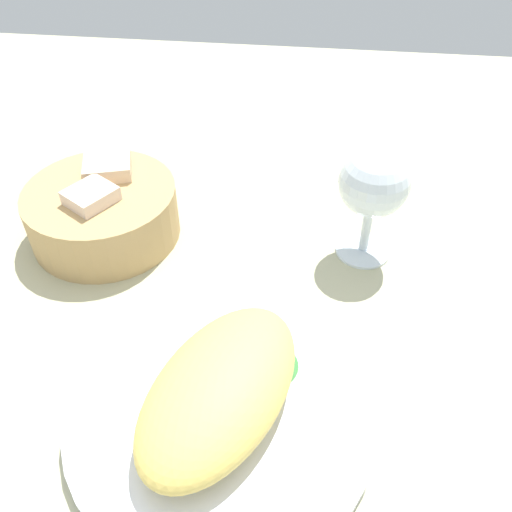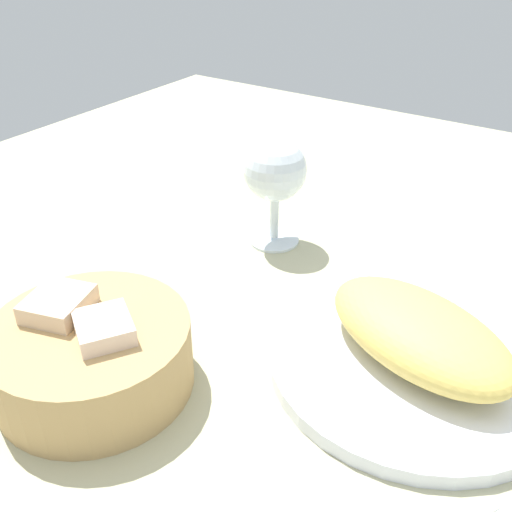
% 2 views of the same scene
% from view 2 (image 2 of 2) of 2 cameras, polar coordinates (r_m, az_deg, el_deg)
% --- Properties ---
extents(ground_plane, '(1.40, 1.40, 0.02)m').
position_cam_2_polar(ground_plane, '(0.55, 5.83, -10.15)').
color(ground_plane, '#B2AF8A').
extents(plate, '(0.25, 0.25, 0.01)m').
position_cam_2_polar(plate, '(0.54, 15.01, -9.76)').
color(plate, silver).
rests_on(plate, ground_plane).
extents(omelette, '(0.20, 0.16, 0.05)m').
position_cam_2_polar(omelette, '(0.52, 15.48, -7.15)').
color(omelette, '#E3C45D').
rests_on(omelette, plate).
extents(lettuce_garnish, '(0.05, 0.05, 0.01)m').
position_cam_2_polar(lettuce_garnish, '(0.57, 12.18, -5.30)').
color(lettuce_garnish, '#387F3C').
rests_on(lettuce_garnish, plate).
extents(bread_basket, '(0.16, 0.16, 0.08)m').
position_cam_2_polar(bread_basket, '(0.51, -15.64, -8.99)').
color(bread_basket, tan).
rests_on(bread_basket, ground_plane).
extents(wine_glass_near, '(0.07, 0.07, 0.13)m').
position_cam_2_polar(wine_glass_near, '(0.67, 1.86, 7.89)').
color(wine_glass_near, silver).
rests_on(wine_glass_near, ground_plane).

